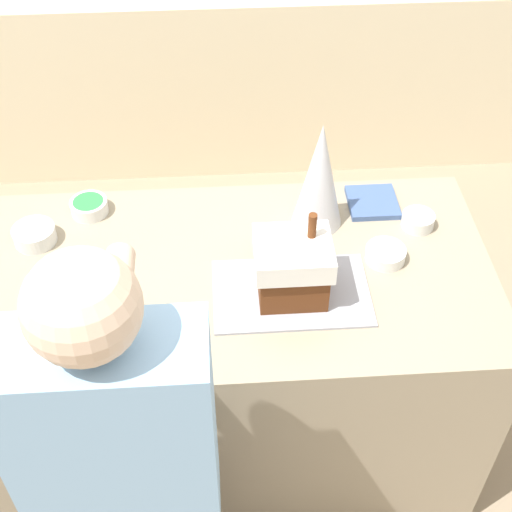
{
  "coord_description": "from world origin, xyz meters",
  "views": [
    {
      "loc": [
        -0.0,
        -1.51,
        2.4
      ],
      "look_at": [
        0.1,
        0.0,
        0.94
      ],
      "focal_mm": 50.0,
      "sensor_mm": 36.0,
      "label": 1
    }
  ],
  "objects_px": {
    "mug": "(89,318)",
    "baking_tray": "(292,293)",
    "candy_bowl_center_rear": "(90,206)",
    "candy_bowl_beside_tree": "(419,220)",
    "candy_bowl_far_right": "(35,234)",
    "decorative_tree": "(320,176)",
    "person": "(132,496)",
    "candy_bowl_front_corner": "(386,254)",
    "gingerbread_house": "(294,267)",
    "cookbook": "(373,202)"
  },
  "relations": [
    {
      "from": "mug",
      "to": "person",
      "type": "bearing_deg",
      "value": -74.49
    },
    {
      "from": "candy_bowl_far_right",
      "to": "candy_bowl_center_rear",
      "type": "height_order",
      "value": "candy_bowl_far_right"
    },
    {
      "from": "candy_bowl_front_corner",
      "to": "candy_bowl_far_right",
      "type": "relative_size",
      "value": 0.93
    },
    {
      "from": "mug",
      "to": "cookbook",
      "type": "bearing_deg",
      "value": 28.62
    },
    {
      "from": "baking_tray",
      "to": "person",
      "type": "height_order",
      "value": "person"
    },
    {
      "from": "person",
      "to": "candy_bowl_beside_tree",
      "type": "bearing_deg",
      "value": 44.04
    },
    {
      "from": "candy_bowl_beside_tree",
      "to": "decorative_tree",
      "type": "bearing_deg",
      "value": 172.2
    },
    {
      "from": "candy_bowl_far_right",
      "to": "mug",
      "type": "distance_m",
      "value": 0.43
    },
    {
      "from": "mug",
      "to": "person",
      "type": "xyz_separation_m",
      "value": [
        0.13,
        -0.48,
        -0.1
      ]
    },
    {
      "from": "candy_bowl_beside_tree",
      "to": "candy_bowl_center_rear",
      "type": "bearing_deg",
      "value": 172.55
    },
    {
      "from": "gingerbread_house",
      "to": "candy_bowl_beside_tree",
      "type": "relative_size",
      "value": 2.55
    },
    {
      "from": "candy_bowl_far_right",
      "to": "cookbook",
      "type": "height_order",
      "value": "candy_bowl_far_right"
    },
    {
      "from": "gingerbread_house",
      "to": "candy_bowl_center_rear",
      "type": "height_order",
      "value": "gingerbread_house"
    },
    {
      "from": "candy_bowl_far_right",
      "to": "candy_bowl_center_rear",
      "type": "distance_m",
      "value": 0.2
    },
    {
      "from": "gingerbread_house",
      "to": "mug",
      "type": "xyz_separation_m",
      "value": [
        -0.57,
        -0.1,
        -0.06
      ]
    },
    {
      "from": "decorative_tree",
      "to": "mug",
      "type": "relative_size",
      "value": 4.07
    },
    {
      "from": "decorative_tree",
      "to": "mug",
      "type": "height_order",
      "value": "decorative_tree"
    },
    {
      "from": "baking_tray",
      "to": "candy_bowl_center_rear",
      "type": "distance_m",
      "value": 0.74
    },
    {
      "from": "candy_bowl_beside_tree",
      "to": "person",
      "type": "xyz_separation_m",
      "value": [
        -0.87,
        -0.84,
        -0.08
      ]
    },
    {
      "from": "person",
      "to": "candy_bowl_center_rear",
      "type": "bearing_deg",
      "value": 100.55
    },
    {
      "from": "candy_bowl_beside_tree",
      "to": "mug",
      "type": "height_order",
      "value": "mug"
    },
    {
      "from": "baking_tray",
      "to": "candy_bowl_front_corner",
      "type": "bearing_deg",
      "value": 22.58
    },
    {
      "from": "candy_bowl_center_rear",
      "to": "candy_bowl_front_corner",
      "type": "bearing_deg",
      "value": -17.04
    },
    {
      "from": "gingerbread_house",
      "to": "candy_bowl_center_rear",
      "type": "bearing_deg",
      "value": 146.77
    },
    {
      "from": "baking_tray",
      "to": "person",
      "type": "xyz_separation_m",
      "value": [
        -0.44,
        -0.57,
        -0.06
      ]
    },
    {
      "from": "baking_tray",
      "to": "gingerbread_house",
      "type": "xyz_separation_m",
      "value": [
        0.0,
        0.0,
        0.1
      ]
    },
    {
      "from": "candy_bowl_front_corner",
      "to": "candy_bowl_far_right",
      "type": "xyz_separation_m",
      "value": [
        -1.08,
        0.15,
        0.01
      ]
    },
    {
      "from": "cookbook",
      "to": "person",
      "type": "relative_size",
      "value": 0.1
    },
    {
      "from": "candy_bowl_center_rear",
      "to": "candy_bowl_beside_tree",
      "type": "relative_size",
      "value": 1.16
    },
    {
      "from": "baking_tray",
      "to": "candy_bowl_center_rear",
      "type": "bearing_deg",
      "value": 146.74
    },
    {
      "from": "gingerbread_house",
      "to": "decorative_tree",
      "type": "bearing_deg",
      "value": 70.15
    },
    {
      "from": "mug",
      "to": "baking_tray",
      "type": "bearing_deg",
      "value": 9.61
    },
    {
      "from": "decorative_tree",
      "to": "cookbook",
      "type": "xyz_separation_m",
      "value": [
        0.2,
        0.07,
        -0.17
      ]
    },
    {
      "from": "candy_bowl_center_rear",
      "to": "mug",
      "type": "xyz_separation_m",
      "value": [
        0.05,
        -0.5,
        0.02
      ]
    },
    {
      "from": "candy_bowl_beside_tree",
      "to": "mug",
      "type": "relative_size",
      "value": 1.15
    },
    {
      "from": "decorative_tree",
      "to": "candy_bowl_beside_tree",
      "type": "xyz_separation_m",
      "value": [
        0.32,
        -0.04,
        -0.16
      ]
    },
    {
      "from": "candy_bowl_far_right",
      "to": "baking_tray",
      "type": "bearing_deg",
      "value": -19.7
    },
    {
      "from": "candy_bowl_front_corner",
      "to": "mug",
      "type": "xyz_separation_m",
      "value": [
        -0.87,
        -0.22,
        0.02
      ]
    },
    {
      "from": "decorative_tree",
      "to": "cookbook",
      "type": "relative_size",
      "value": 2.23
    },
    {
      "from": "decorative_tree",
      "to": "candy_bowl_far_right",
      "type": "bearing_deg",
      "value": -177.74
    },
    {
      "from": "gingerbread_house",
      "to": "person",
      "type": "height_order",
      "value": "person"
    },
    {
      "from": "candy_bowl_far_right",
      "to": "candy_bowl_beside_tree",
      "type": "bearing_deg",
      "value": -0.42
    },
    {
      "from": "decorative_tree",
      "to": "candy_bowl_front_corner",
      "type": "height_order",
      "value": "decorative_tree"
    },
    {
      "from": "gingerbread_house",
      "to": "decorative_tree",
      "type": "height_order",
      "value": "decorative_tree"
    },
    {
      "from": "baking_tray",
      "to": "candy_bowl_front_corner",
      "type": "xyz_separation_m",
      "value": [
        0.3,
        0.12,
        0.02
      ]
    },
    {
      "from": "baking_tray",
      "to": "candy_bowl_far_right",
      "type": "relative_size",
      "value": 3.44
    },
    {
      "from": "candy_bowl_front_corner",
      "to": "baking_tray",
      "type": "bearing_deg",
      "value": -157.42
    },
    {
      "from": "person",
      "to": "candy_bowl_front_corner",
      "type": "bearing_deg",
      "value": 43.42
    },
    {
      "from": "cookbook",
      "to": "mug",
      "type": "distance_m",
      "value": 1.0
    },
    {
      "from": "decorative_tree",
      "to": "candy_bowl_center_rear",
      "type": "xyz_separation_m",
      "value": [
        -0.73,
        0.09,
        -0.16
      ]
    }
  ]
}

